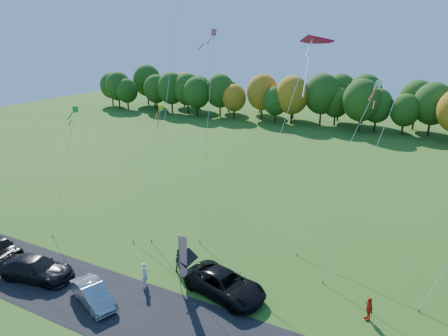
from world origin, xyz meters
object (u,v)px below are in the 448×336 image
at_px(person_east, 369,309).
at_px(feather_flag, 182,256).
at_px(silver_sedan, 93,294).
at_px(black_suv, 225,284).

height_order(person_east, feather_flag, feather_flag).
bearing_deg(silver_sedan, feather_flag, -26.14).
relative_size(silver_sedan, person_east, 2.67).
relative_size(person_east, feather_flag, 0.38).
xyz_separation_m(silver_sedan, person_east, (16.37, 6.64, 0.10)).
relative_size(black_suv, silver_sedan, 1.39).
xyz_separation_m(person_east, feather_flag, (-11.96, -2.56, 1.78)).
distance_m(black_suv, silver_sedan, 8.74).
xyz_separation_m(black_suv, silver_sedan, (-7.30, -4.81, -0.12)).
xyz_separation_m(black_suv, feather_flag, (-2.89, -0.73, 1.75)).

